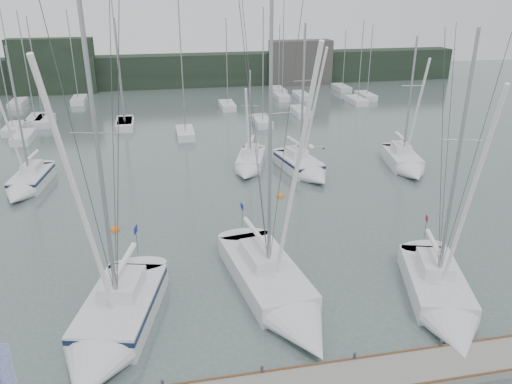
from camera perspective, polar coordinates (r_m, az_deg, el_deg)
The scene contains 17 objects.
ground at distance 25.31m, azimuth 3.28°, elevation -13.86°, with size 160.00×160.00×0.00m, color #4D5D5A.
far_treeline at distance 82.80m, azimuth -7.75°, elevation 13.60°, with size 90.00×4.00×5.00m, color black.
far_building_left at distance 81.74m, azimuth -22.19°, elevation 13.15°, with size 12.00×3.00×8.00m, color black.
far_building_right at distance 83.83m, azimuth 5.09°, elevation 14.51°, with size 10.00×3.00×7.00m, color #43403D.
mast_forest at distance 64.94m, azimuth -9.00°, elevation 9.29°, with size 52.12×25.63×14.78m.
sailboat_near_left at distance 24.18m, azimuth -16.33°, elevation -14.95°, with size 5.21×9.41×15.98m.
sailboat_near_center at distance 25.53m, azimuth 2.96°, elevation -12.01°, with size 4.56×11.32×16.15m.
sailboat_near_right at distance 26.76m, azimuth 20.63°, elevation -11.87°, with size 5.18×9.15×14.35m.
sailboat_mid_a at distance 43.18m, azimuth -24.75°, elevation 0.79°, with size 3.16×7.37×10.71m.
sailboat_mid_c at distance 43.61m, azimuth -0.78°, elevation 3.09°, with size 4.12×7.15×9.22m.
sailboat_mid_d at distance 42.77m, azimuth 5.66°, elevation 2.71°, with size 3.82×7.68×13.16m.
sailboat_mid_e at distance 45.64m, azimuth 16.79°, elevation 3.06°, with size 3.72×7.81×12.01m.
buoy_a at distance 32.65m, azimuth -3.19°, elevation -4.88°, with size 0.48×0.48×0.48m, color orange.
buoy_b at distance 38.40m, azimuth 2.81°, elevation -0.52°, with size 0.56×0.56×0.56m, color orange.
buoy_c at distance 34.42m, azimuth -15.79°, elevation -4.25°, with size 0.61×0.61×0.61m, color orange.
dock_banner at distance 19.79m, azimuth -26.73°, elevation -18.64°, with size 0.59×0.18×3.94m.
seagull at distance 21.83m, azimuth 6.30°, elevation 5.15°, with size 1.06×0.60×0.22m.
Camera 1 is at (-5.40, -19.68, 14.98)m, focal length 35.00 mm.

